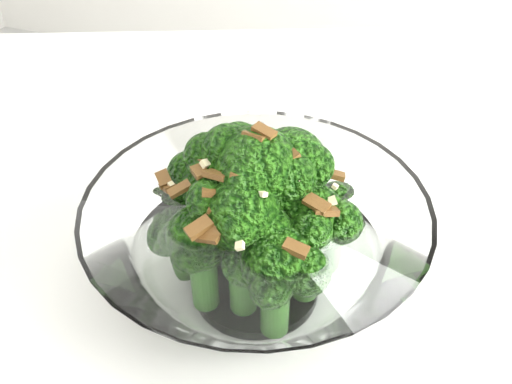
% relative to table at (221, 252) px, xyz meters
% --- Properties ---
extents(table, '(1.41, 1.19, 0.75)m').
position_rel_table_xyz_m(table, '(0.00, 0.00, 0.00)').
color(table, white).
rests_on(table, ground).
extents(broccoli_dish, '(0.25, 0.25, 0.16)m').
position_rel_table_xyz_m(broccoli_dish, '(0.07, -0.09, 0.13)').
color(broccoli_dish, white).
rests_on(broccoli_dish, table).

